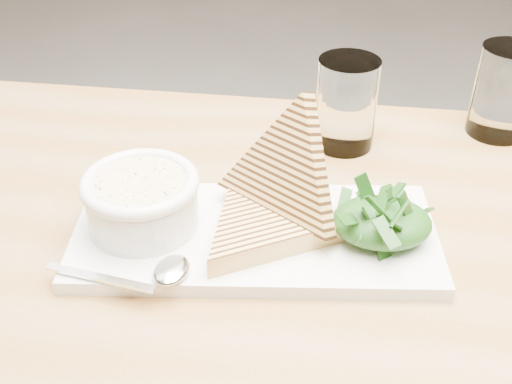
{
  "coord_description": "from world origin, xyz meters",
  "views": [
    {
      "loc": [
        -0.08,
        -0.68,
        1.15
      ],
      "look_at": [
        -0.11,
        -0.14,
        0.77
      ],
      "focal_mm": 45.0,
      "sensor_mm": 36.0,
      "label": 1
    }
  ],
  "objects_px": {
    "table_top": "(335,294)",
    "platter": "(255,236)",
    "soup_bowl": "(143,206)",
    "glass_far": "(504,92)",
    "glass_near": "(346,104)"
  },
  "relations": [
    {
      "from": "soup_bowl",
      "to": "glass_far",
      "type": "bearing_deg",
      "value": 29.56
    },
    {
      "from": "glass_far",
      "to": "platter",
      "type": "bearing_deg",
      "value": -141.5
    },
    {
      "from": "soup_bowl",
      "to": "glass_far",
      "type": "xyz_separation_m",
      "value": [
        0.43,
        0.24,
        0.02
      ]
    },
    {
      "from": "table_top",
      "to": "glass_near",
      "type": "xyz_separation_m",
      "value": [
        0.02,
        0.26,
        0.08
      ]
    },
    {
      "from": "platter",
      "to": "glass_far",
      "type": "distance_m",
      "value": 0.4
    },
    {
      "from": "glass_near",
      "to": "glass_far",
      "type": "xyz_separation_m",
      "value": [
        0.21,
        0.04,
        0.0
      ]
    },
    {
      "from": "table_top",
      "to": "soup_bowl",
      "type": "xyz_separation_m",
      "value": [
        -0.2,
        0.06,
        0.06
      ]
    },
    {
      "from": "platter",
      "to": "glass_far",
      "type": "height_order",
      "value": "glass_far"
    },
    {
      "from": "platter",
      "to": "glass_near",
      "type": "relative_size",
      "value": 3.22
    },
    {
      "from": "glass_near",
      "to": "glass_far",
      "type": "distance_m",
      "value": 0.21
    },
    {
      "from": "table_top",
      "to": "glass_near",
      "type": "height_order",
      "value": "glass_near"
    },
    {
      "from": "table_top",
      "to": "soup_bowl",
      "type": "distance_m",
      "value": 0.22
    },
    {
      "from": "table_top",
      "to": "platter",
      "type": "distance_m",
      "value": 0.1
    },
    {
      "from": "table_top",
      "to": "glass_far",
      "type": "xyz_separation_m",
      "value": [
        0.23,
        0.3,
        0.08
      ]
    },
    {
      "from": "platter",
      "to": "glass_far",
      "type": "relative_size",
      "value": 3.14
    }
  ]
}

